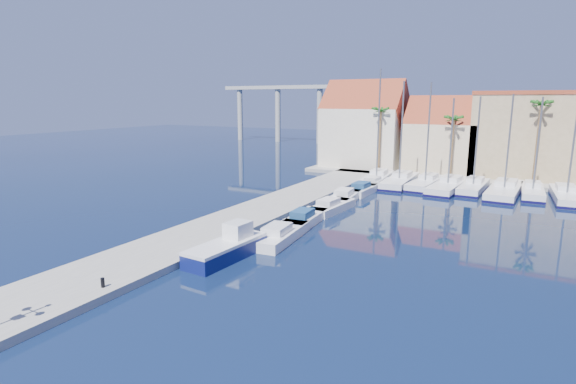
{
  "coord_description": "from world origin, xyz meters",
  "views": [
    {
      "loc": [
        13.62,
        -21.3,
        10.85
      ],
      "look_at": [
        -4.7,
        12.14,
        3.0
      ],
      "focal_mm": 28.0,
      "sensor_mm": 36.0,
      "label": 1
    }
  ],
  "objects": [
    {
      "name": "ground",
      "position": [
        0.0,
        0.0,
        0.0
      ],
      "size": [
        260.0,
        260.0,
        0.0
      ],
      "primitive_type": "plane",
      "color": "black",
      "rests_on": "ground"
    },
    {
      "name": "motorboat_west_3",
      "position": [
        -3.93,
        23.81,
        0.51
      ],
      "size": [
        2.95,
        7.25,
        1.4
      ],
      "rotation": [
        0.0,
        0.0,
        0.1
      ],
      "color": "white",
      "rests_on": "ground"
    },
    {
      "name": "building_2",
      "position": [
        13.0,
        48.0,
        6.26
      ],
      "size": [
        14.2,
        10.2,
        11.5
      ],
      "color": "tan",
      "rests_on": "shore_north"
    },
    {
      "name": "sailboat_4",
      "position": [
        7.77,
        36.09,
        0.58
      ],
      "size": [
        2.94,
        9.46,
        11.24
      ],
      "rotation": [
        0.0,
        0.0,
        -0.05
      ],
      "color": "white",
      "rests_on": "ground"
    },
    {
      "name": "shore_north",
      "position": [
        10.0,
        48.0,
        0.25
      ],
      "size": [
        54.0,
        16.0,
        0.5
      ],
      "primitive_type": "cube",
      "color": "gray",
      "rests_on": "ground"
    },
    {
      "name": "palm_2",
      "position": [
        14.0,
        42.0,
        10.02
      ],
      "size": [
        2.6,
        2.6,
        11.15
      ],
      "color": "brown",
      "rests_on": "shore_north"
    },
    {
      "name": "bollard",
      "position": [
        -6.89,
        -5.57,
        0.78
      ],
      "size": [
        0.22,
        0.22,
        0.55
      ],
      "primitive_type": "cylinder",
      "color": "black",
      "rests_on": "quay_west"
    },
    {
      "name": "quay_west",
      "position": [
        -9.0,
        13.5,
        0.25
      ],
      "size": [
        6.0,
        77.0,
        0.5
      ],
      "primitive_type": "cube",
      "color": "gray",
      "rests_on": "ground"
    },
    {
      "name": "sailboat_5",
      "position": [
        11.18,
        35.73,
        0.55
      ],
      "size": [
        3.74,
        12.01,
        11.48
      ],
      "rotation": [
        0.0,
        0.0,
        -0.05
      ],
      "color": "white",
      "rests_on": "ground"
    },
    {
      "name": "motorboat_west_0",
      "position": [
        -3.15,
        8.04,
        0.51
      ],
      "size": [
        3.0,
        7.35,
        1.4
      ],
      "rotation": [
        0.0,
        0.0,
        0.1
      ],
      "color": "white",
      "rests_on": "ground"
    },
    {
      "name": "sailboat_6",
      "position": [
        14.01,
        36.24,
        0.59
      ],
      "size": [
        2.68,
        8.86,
        11.18
      ],
      "rotation": [
        0.0,
        0.0,
        0.04
      ],
      "color": "white",
      "rests_on": "ground"
    },
    {
      "name": "palm_0",
      "position": [
        -6.0,
        42.0,
        9.08
      ],
      "size": [
        2.6,
        2.6,
        10.15
      ],
      "color": "brown",
      "rests_on": "shore_north"
    },
    {
      "name": "viaduct",
      "position": [
        -39.07,
        82.0,
        10.25
      ],
      "size": [
        48.0,
        2.2,
        14.45
      ],
      "color": "#9E9E99",
      "rests_on": "ground"
    },
    {
      "name": "motorboat_west_5",
      "position": [
        -3.67,
        32.95,
        0.51
      ],
      "size": [
        2.24,
        6.83,
        1.4
      ],
      "rotation": [
        0.0,
        0.0,
        -0.01
      ],
      "color": "white",
      "rests_on": "ground"
    },
    {
      "name": "sailboat_2",
      "position": [
        2.21,
        35.91,
        0.59
      ],
      "size": [
        3.35,
        9.97,
        12.93
      ],
      "rotation": [
        0.0,
        0.0,
        -0.08
      ],
      "color": "white",
      "rests_on": "ground"
    },
    {
      "name": "motorboat_west_1",
      "position": [
        -3.63,
        13.3,
        0.51
      ],
      "size": [
        2.63,
        6.78,
        1.4
      ],
      "rotation": [
        0.0,
        0.0,
        0.08
      ],
      "color": "white",
      "rests_on": "ground"
    },
    {
      "name": "palm_1",
      "position": [
        4.0,
        42.0,
        8.14
      ],
      "size": [
        2.6,
        2.6,
        9.15
      ],
      "color": "brown",
      "rests_on": "shore_north"
    },
    {
      "name": "sailboat_7",
      "position": [
        17.28,
        35.63,
        0.6
      ],
      "size": [
        3.29,
        10.18,
        13.88
      ],
      "rotation": [
        0.0,
        0.0,
        0.06
      ],
      "color": "white",
      "rests_on": "ground"
    },
    {
      "name": "sailboat_1",
      "position": [
        -1.12,
        35.95,
        0.58
      ],
      "size": [
        3.18,
        10.98,
        13.12
      ],
      "rotation": [
        0.0,
        0.0,
        0.03
      ],
      "color": "white",
      "rests_on": "ground"
    },
    {
      "name": "building_1",
      "position": [
        2.0,
        47.0,
        5.3
      ],
      "size": [
        10.3,
        8.0,
        11.0
      ],
      "color": "beige",
      "rests_on": "shore_north"
    },
    {
      "name": "fishing_boat",
      "position": [
        -4.39,
        2.85,
        0.77
      ],
      "size": [
        2.66,
        6.79,
        2.33
      ],
      "rotation": [
        0.0,
        0.0,
        -0.07
      ],
      "color": "#0E1755",
      "rests_on": "ground"
    },
    {
      "name": "motorboat_west_4",
      "position": [
        -3.61,
        28.56,
        0.51
      ],
      "size": [
        2.36,
        6.85,
        1.4
      ],
      "rotation": [
        0.0,
        0.0,
        -0.03
      ],
      "color": "white",
      "rests_on": "ground"
    },
    {
      "name": "motorboat_west_2",
      "position": [
        -3.36,
        18.55,
        0.51
      ],
      "size": [
        2.67,
        6.82,
        1.4
      ],
      "rotation": [
        0.0,
        0.0,
        -0.08
      ],
      "color": "white",
      "rests_on": "ground"
    },
    {
      "name": "sailboat_0",
      "position": [
        -4.3,
        36.3,
        0.61
      ],
      "size": [
        3.45,
        10.31,
        14.72
      ],
      "rotation": [
        0.0,
        0.0,
        0.08
      ],
      "color": "white",
      "rests_on": "ground"
    },
    {
      "name": "building_0",
      "position": [
        -10.0,
        47.0,
        6.52
      ],
      "size": [
        12.3,
        9.0,
        13.5
      ],
      "color": "beige",
      "rests_on": "shore_north"
    },
    {
      "name": "sailboat_3",
      "position": [
        5.02,
        35.44,
        0.55
      ],
      "size": [
        3.85,
        11.38,
        11.06
      ],
      "rotation": [
        0.0,
        0.0,
        -0.08
      ],
      "color": "white",
      "rests_on": "ground"
    }
  ]
}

